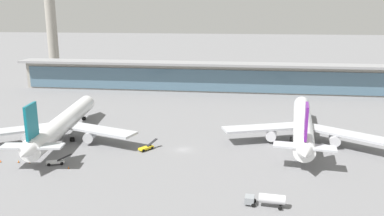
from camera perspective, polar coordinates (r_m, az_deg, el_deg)
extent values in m
plane|color=slate|center=(120.62, -1.27, -6.05)|extent=(1200.00, 1200.00, 0.00)
cylinder|color=white|center=(135.80, -18.05, -1.98)|extent=(12.70, 56.00, 5.87)
cone|color=white|center=(163.78, -14.78, 0.92)|extent=(6.36, 5.96, 5.76)
cone|color=white|center=(109.08, -22.96, -5.99)|extent=(6.04, 7.06, 5.29)
cube|color=black|center=(160.40, -15.11, 1.01)|extent=(4.67, 2.96, 0.71)
cube|color=#B7BABF|center=(136.13, -23.75, -2.91)|extent=(24.75, 19.25, 0.71)
cube|color=#B7BABF|center=(127.85, -13.33, -3.12)|extent=(26.05, 14.34, 0.71)
cylinder|color=silver|center=(134.96, -22.59, -3.83)|extent=(3.74, 4.62, 3.24)
cylinder|color=silver|center=(128.66, -14.66, -4.04)|extent=(3.74, 4.62, 3.24)
cube|color=#0F6B7A|center=(111.53, -22.28, -1.77)|extent=(1.58, 7.12, 9.11)
cube|color=#B7BABF|center=(112.51, -22.17, -5.15)|extent=(16.63, 6.42, 0.51)
cylinder|color=black|center=(135.51, -19.59, -4.29)|extent=(1.38, 1.56, 1.42)
cylinder|color=black|center=(133.43, -16.97, -4.36)|extent=(1.38, 1.56, 1.42)
cylinder|color=black|center=(157.55, -15.41, -1.46)|extent=(1.38, 1.56, 1.42)
cylinder|color=white|center=(133.09, 15.76, -2.13)|extent=(12.47, 56.00, 5.87)
cone|color=white|center=(162.36, 15.60, 0.76)|extent=(6.35, 5.94, 5.76)
cone|color=white|center=(104.42, 16.03, -6.27)|extent=(6.02, 7.05, 5.29)
cube|color=black|center=(158.86, 15.64, 0.85)|extent=(4.66, 2.94, 0.71)
cube|color=#B7BABF|center=(128.66, 10.13, -2.84)|extent=(26.04, 14.43, 0.71)
cube|color=#B7BABF|center=(129.51, 21.37, -3.50)|extent=(24.79, 19.18, 0.71)
cylinder|color=silver|center=(128.53, 11.42, -3.87)|extent=(3.72, 4.61, 3.24)
cylinder|color=silver|center=(129.18, 19.98, -4.37)|extent=(3.72, 4.61, 3.24)
cube|color=#661E84|center=(107.19, 16.23, -1.88)|extent=(1.55, 7.12, 9.11)
cube|color=#B7BABF|center=(108.17, 16.00, -5.39)|extent=(16.62, 6.36, 0.51)
cylinder|color=black|center=(131.52, 14.23, -4.44)|extent=(1.38, 1.55, 1.42)
cylinder|color=black|center=(131.74, 17.05, -4.61)|extent=(1.38, 1.55, 1.42)
cylinder|color=black|center=(155.85, 15.52, -1.63)|extent=(1.38, 1.55, 1.42)
cube|color=yellow|center=(120.68, -6.69, -5.76)|extent=(4.29, 4.94, 0.60)
cube|color=black|center=(121.78, -5.82, -5.01)|extent=(3.06, 3.72, 1.72)
cylinder|color=black|center=(122.39, -6.33, -5.61)|extent=(0.76, 0.89, 0.90)
cylinder|color=black|center=(121.19, -5.82, -5.80)|extent=(0.76, 0.89, 0.90)
cylinder|color=black|center=(120.41, -7.56, -5.98)|extent=(0.76, 0.89, 0.90)
cylinder|color=black|center=(119.19, -7.06, -6.18)|extent=(0.76, 0.89, 0.90)
cube|color=gray|center=(89.03, 8.34, -12.98)|extent=(2.24, 2.60, 1.50)
cylinder|color=silver|center=(88.51, 11.53, -12.79)|extent=(5.79, 2.68, 2.10)
cylinder|color=black|center=(88.33, 8.88, -13.78)|extent=(0.92, 0.37, 0.90)
cylinder|color=black|center=(90.29, 9.01, -13.14)|extent=(0.92, 0.37, 0.90)
cylinder|color=black|center=(88.17, 12.69, -14.03)|extent=(0.92, 0.37, 0.90)
cylinder|color=black|center=(90.13, 12.72, -13.37)|extent=(0.92, 0.37, 0.90)
cube|color=silver|center=(115.53, -19.19, -7.40)|extent=(5.12, 3.52, 0.60)
cube|color=black|center=(114.97, -18.02, -6.82)|extent=(3.99, 2.36, 1.72)
cylinder|color=black|center=(116.28, -18.32, -7.34)|extent=(0.94, 0.61, 0.90)
cylinder|color=black|center=(114.73, -18.36, -7.64)|extent=(0.94, 0.61, 0.90)
cylinder|color=black|center=(116.56, -19.98, -7.43)|extent=(0.94, 0.61, 0.90)
cylinder|color=black|center=(115.02, -20.04, -7.73)|extent=(0.94, 0.61, 0.90)
cube|color=#9E998E|center=(205.65, 2.58, 4.39)|extent=(199.06, 8.00, 14.00)
cube|color=slate|center=(201.55, 2.47, 3.99)|extent=(195.08, 0.50, 11.20)
cube|color=gray|center=(202.54, 2.55, 6.42)|extent=(203.05, 12.80, 1.20)
cylinder|color=#9E998E|center=(264.98, -19.70, 11.06)|extent=(6.40, 6.40, 62.73)
cone|color=orange|center=(123.23, -26.02, -6.92)|extent=(0.44, 0.44, 0.70)
cube|color=black|center=(123.34, -26.00, -7.06)|extent=(0.62, 0.62, 0.04)
cone|color=orange|center=(119.36, -22.48, -7.21)|extent=(0.44, 0.44, 0.70)
cube|color=black|center=(119.47, -22.46, -7.36)|extent=(0.62, 0.62, 0.04)
cone|color=orange|center=(120.86, -23.86, -7.09)|extent=(0.44, 0.44, 0.70)
cube|color=black|center=(120.98, -23.85, -7.23)|extent=(0.62, 0.62, 0.04)
cone|color=orange|center=(111.64, -17.48, -8.23)|extent=(0.44, 0.44, 0.70)
cube|color=black|center=(111.76, -17.47, -8.39)|extent=(0.62, 0.62, 0.04)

